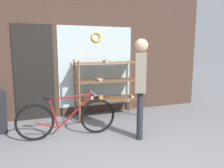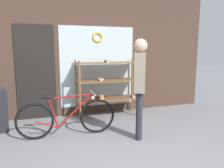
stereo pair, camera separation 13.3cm
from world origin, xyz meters
TOP-DOWN VIEW (x-y plane):
  - ground_plane at (0.00, 0.00)m, footprint 30.00×30.00m
  - storefront_facade at (-0.03, 2.62)m, footprint 6.20×0.13m
  - display_case at (0.34, 2.21)m, footprint 1.46×0.55m
  - bicycle at (-0.72, 1.31)m, footprint 1.77×0.46m
  - pedestrian at (0.48, 0.80)m, footprint 0.31×0.37m

SIDE VIEW (x-z plane):
  - ground_plane at x=0.00m, z-range 0.00..0.00m
  - bicycle at x=-0.72m, z-range -0.04..0.75m
  - display_case at x=0.34m, z-range 0.13..1.47m
  - pedestrian at x=0.48m, z-range 0.17..1.91m
  - storefront_facade at x=-0.03m, z-range -0.03..3.31m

